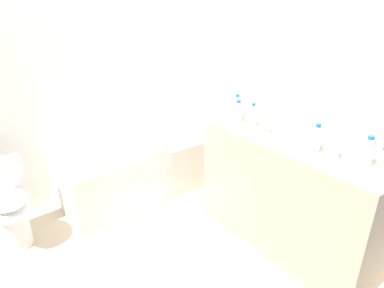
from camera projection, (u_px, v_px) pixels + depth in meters
name	position (u px, v px, depth m)	size (l,w,h in m)	color
ground_plane	(133.00, 269.00, 2.49)	(3.89, 3.89, 0.00)	#C1AD8E
wall_back_tiled	(52.00, 79.00, 2.95)	(3.29, 0.10, 2.33)	silver
wall_right_mirror	(282.00, 82.00, 2.84)	(0.10, 2.90, 2.33)	silver
bathtub	(140.00, 167.00, 3.37)	(1.53, 0.67, 1.36)	white
toilet	(8.00, 206.00, 2.62)	(0.36, 0.51, 0.68)	white
vanity_counter	(292.00, 193.00, 2.60)	(0.58, 1.42, 0.90)	tan
sink_basin	(295.00, 134.00, 2.43)	(0.32, 0.32, 0.06)	white
sink_faucet	(311.00, 128.00, 2.53)	(0.13, 0.15, 0.07)	#A9A9AE
water_bottle_0	(253.00, 116.00, 2.63)	(0.06, 0.06, 0.19)	silver
water_bottle_1	(316.00, 139.00, 2.20)	(0.06, 0.06, 0.20)	silver
water_bottle_2	(383.00, 163.00, 1.90)	(0.06, 0.06, 0.18)	silver
water_bottle_3	(237.00, 107.00, 2.78)	(0.06, 0.06, 0.21)	silver
water_bottle_4	(368.00, 152.00, 2.02)	(0.07, 0.07, 0.19)	silver
water_bottle_5	(238.00, 112.00, 2.71)	(0.06, 0.06, 0.18)	silver
drinking_glass_0	(263.00, 122.00, 2.62)	(0.07, 0.07, 0.09)	white
drinking_glass_1	(330.00, 146.00, 2.22)	(0.07, 0.07, 0.08)	white
drinking_glass_2	(265.00, 126.00, 2.53)	(0.08, 0.08, 0.09)	white
drinking_glass_3	(334.00, 150.00, 2.13)	(0.07, 0.07, 0.10)	white
soap_dish	(251.00, 120.00, 2.75)	(0.09, 0.06, 0.02)	white
bath_mat	(154.00, 222.00, 2.98)	(0.62, 0.34, 0.01)	white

